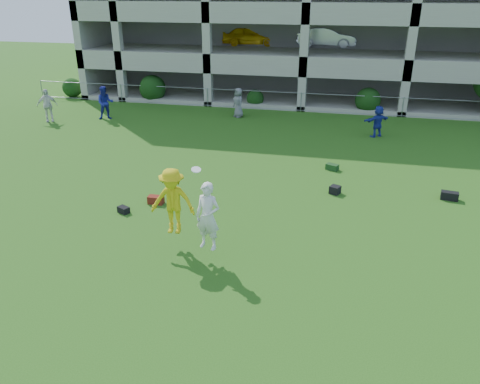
% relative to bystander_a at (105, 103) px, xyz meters
% --- Properties ---
extents(ground, '(100.00, 100.00, 0.00)m').
position_rel_bystander_a_xyz_m(ground, '(10.90, -14.72, -0.96)').
color(ground, '#235114').
rests_on(ground, ground).
extents(bystander_a, '(1.15, 1.05, 1.92)m').
position_rel_bystander_a_xyz_m(bystander_a, '(0.00, 0.00, 0.00)').
color(bystander_a, navy).
rests_on(bystander_a, ground).
extents(bystander_b, '(1.16, 0.99, 1.87)m').
position_rel_bystander_a_xyz_m(bystander_b, '(-2.96, -1.23, -0.03)').
color(bystander_b, silver).
rests_on(bystander_b, ground).
extents(bystander_c, '(0.97, 0.99, 1.72)m').
position_rel_bystander_a_xyz_m(bystander_c, '(7.41, 2.16, -0.10)').
color(bystander_c, slate).
rests_on(bystander_c, ground).
extents(bystander_d, '(1.49, 1.28, 1.62)m').
position_rel_bystander_a_xyz_m(bystander_d, '(15.27, -0.11, -0.15)').
color(bystander_d, '#22319C').
rests_on(bystander_d, ground).
extents(bag_red_a, '(0.55, 0.31, 0.28)m').
position_rel_bystander_a_xyz_m(bag_red_a, '(7.25, -10.28, -0.82)').
color(bag_red_a, '#601610').
rests_on(bag_red_a, ground).
extents(bag_black_b, '(0.47, 0.40, 0.22)m').
position_rel_bystander_a_xyz_m(bag_black_b, '(6.45, -11.24, -0.85)').
color(bag_black_b, black).
rests_on(bag_black_b, ground).
extents(crate_d, '(0.46, 0.46, 0.30)m').
position_rel_bystander_a_xyz_m(crate_d, '(13.48, -7.97, -0.81)').
color(crate_d, black).
rests_on(crate_d, ground).
extents(bag_black_e, '(0.64, 0.39, 0.30)m').
position_rel_bystander_a_xyz_m(bag_black_e, '(17.58, -7.59, -0.81)').
color(bag_black_e, black).
rests_on(bag_black_e, ground).
extents(bag_green_g, '(0.58, 0.48, 0.25)m').
position_rel_bystander_a_xyz_m(bag_green_g, '(13.26, -5.47, -0.84)').
color(bag_green_g, '#133516').
rests_on(bag_green_g, ground).
extents(frisbee_contest, '(2.26, 1.21, 2.21)m').
position_rel_bystander_a_xyz_m(frisbee_contest, '(9.29, -13.14, 0.51)').
color(frisbee_contest, gold).
rests_on(frisbee_contest, ground).
extents(parking_garage, '(30.00, 14.00, 12.00)m').
position_rel_bystander_a_xyz_m(parking_garage, '(10.89, 12.98, 5.05)').
color(parking_garage, '#9E998C').
rests_on(parking_garage, ground).
extents(fence, '(36.06, 0.06, 1.20)m').
position_rel_bystander_a_xyz_m(fence, '(10.90, 4.28, -0.35)').
color(fence, gray).
rests_on(fence, ground).
extents(shrub_row, '(34.38, 2.52, 3.50)m').
position_rel_bystander_a_xyz_m(shrub_row, '(15.49, 4.98, 0.55)').
color(shrub_row, '#163D11').
rests_on(shrub_row, ground).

